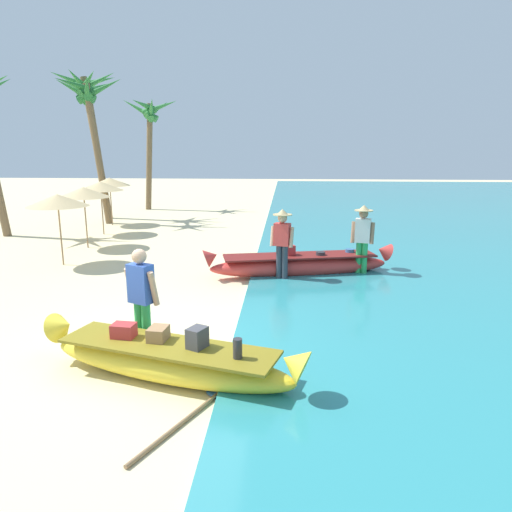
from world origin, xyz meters
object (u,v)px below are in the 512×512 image
Objects in this scene: person_tourist_customer at (141,297)px; boat_red_midground at (300,265)px; person_vendor_assistant at (363,236)px; palm_tree_leaning_seaward at (150,121)px; paddle at (193,414)px; boat_yellow_foreground at (168,360)px; palm_tree_tall_inland at (89,106)px; palm_tree_far_behind at (88,98)px; person_vendor_hatted at (282,240)px.

boat_red_midground is at bearing 62.16° from person_tourist_customer.
palm_tree_leaning_seaward reaches higher than person_vendor_assistant.
paddle is (-1.42, -6.32, -0.27)m from boat_red_midground.
boat_red_midground is 2.67× the size of person_vendor_assistant.
palm_tree_tall_inland is at bearing 115.38° from boat_yellow_foreground.
person_vendor_assistant is 0.28× the size of palm_tree_far_behind.
palm_tree_tall_inland is 4.69m from palm_tree_leaning_seaward.
person_tourist_customer is at bearing -116.24° from person_vendor_hatted.
palm_tree_tall_inland is at bearing 114.58° from person_tourist_customer.
paddle is at bearing -114.55° from person_vendor_assistant.
palm_tree_far_behind is at bearing 115.27° from boat_yellow_foreground.
person_vendor_assistant is 0.30× the size of palm_tree_tall_inland.
person_tourist_customer is 2.14m from paddle.
palm_tree_tall_inland reaches higher than person_vendor_hatted.
palm_tree_tall_inland is at bearing 133.04° from person_vendor_hatted.
boat_red_midground is 5.36m from person_tourist_customer.
palm_tree_tall_inland is 16.30m from paddle.
person_tourist_customer is at bearing -129.82° from person_vendor_assistant.
boat_red_midground is at bearing 77.35° from paddle.
palm_tree_far_behind reaches higher than palm_tree_leaning_seaward.
boat_red_midground reaches higher than paddle.
palm_tree_tall_inland is (-5.70, 12.47, 3.74)m from person_tourist_customer.
boat_yellow_foreground is 0.71× the size of palm_tree_leaning_seaward.
palm_tree_far_behind is at bearing 130.73° from person_vendor_hatted.
person_vendor_assistant reaches higher than person_vendor_hatted.
palm_tree_tall_inland reaches higher than boat_red_midground.
person_vendor_hatted is at bearing -162.16° from person_vendor_assistant.
person_vendor_hatted is 0.30× the size of palm_tree_tall_inland.
palm_tree_tall_inland is (-6.26, 13.19, 4.39)m from boat_yellow_foreground.
boat_red_midground is 2.84× the size of paddle.
palm_tree_leaning_seaward reaches higher than person_vendor_hatted.
palm_tree_tall_inland is at bearing -65.72° from palm_tree_far_behind.
person_vendor_hatted is at bearing 73.00° from boat_yellow_foreground.
palm_tree_leaning_seaward is 3.31× the size of paddle.
boat_red_midground is 0.80× the size of palm_tree_tall_inland.
boat_yellow_foreground is 6.54m from person_vendor_assistant.
person_tourist_customer is 0.29× the size of palm_tree_tall_inland.
palm_tree_leaning_seaward is (-6.65, 12.85, 3.35)m from person_vendor_hatted.
boat_red_midground is 14.77m from palm_tree_leaning_seaward.
boat_yellow_foreground is at bearing -52.45° from person_tourist_customer.
person_vendor_assistant is 15.31m from palm_tree_leaning_seaward.
person_tourist_customer is (-0.56, 0.73, 0.66)m from boat_yellow_foreground.
person_vendor_assistant is (3.43, 5.51, 0.73)m from boat_yellow_foreground.
palm_tree_far_behind reaches higher than boat_yellow_foreground.
palm_tree_far_behind is (-8.42, 9.77, 4.13)m from person_vendor_hatted.
person_vendor_assistant is 14.42m from palm_tree_far_behind.
boat_red_midground is at bearing 70.46° from boat_yellow_foreground.
person_vendor_hatted is at bearing -62.63° from palm_tree_leaning_seaward.
person_vendor_hatted is 2.04m from person_vendor_assistant.
palm_tree_far_behind reaches higher than person_vendor_assistant.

